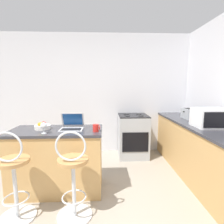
# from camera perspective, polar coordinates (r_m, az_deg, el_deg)

# --- Properties ---
(wall_back) EXTENTS (12.00, 0.06, 2.60)m
(wall_back) POSITION_cam_1_polar(r_m,az_deg,el_deg) (3.93, -6.74, 5.76)
(wall_back) COLOR silver
(wall_back) RESTS_ON ground_plane
(breakfast_bar) EXTENTS (1.26, 0.62, 0.89)m
(breakfast_bar) POSITION_cam_1_polar(r_m,az_deg,el_deg) (2.68, -17.35, -14.72)
(breakfast_bar) COLOR tan
(breakfast_bar) RESTS_ON ground_plane
(counter_right) EXTENTS (0.64, 2.92, 0.89)m
(counter_right) POSITION_cam_1_polar(r_m,az_deg,el_deg) (3.05, 28.55, -12.44)
(counter_right) COLOR tan
(counter_right) RESTS_ON ground_plane
(bar_stool_near) EXTENTS (0.40, 0.40, 1.03)m
(bar_stool_near) POSITION_cam_1_polar(r_m,az_deg,el_deg) (2.30, -29.44, -18.36)
(bar_stool_near) COLOR silver
(bar_stool_near) RESTS_ON ground_plane
(bar_stool_far) EXTENTS (0.40, 0.40, 1.03)m
(bar_stool_far) POSITION_cam_1_polar(r_m,az_deg,el_deg) (2.10, -12.56, -20.07)
(bar_stool_far) COLOR silver
(bar_stool_far) RESTS_ON ground_plane
(laptop) EXTENTS (0.31, 0.30, 0.22)m
(laptop) POSITION_cam_1_polar(r_m,az_deg,el_deg) (2.51, -12.92, -4.14)
(laptop) COLOR #B7BABF
(laptop) RESTS_ON breakfast_bar
(microwave) EXTENTS (0.44, 0.36, 0.27)m
(microwave) POSITION_cam_1_polar(r_m,az_deg,el_deg) (2.93, 29.40, -1.64)
(microwave) COLOR white
(microwave) RESTS_ON counter_right
(toaster) EXTENTS (0.19, 0.30, 0.19)m
(toaster) POSITION_cam_1_polar(r_m,az_deg,el_deg) (3.51, 23.72, -0.48)
(toaster) COLOR #9EA3A8
(toaster) RESTS_ON counter_right
(stove_range) EXTENTS (0.60, 0.61, 0.89)m
(stove_range) POSITION_cam_1_polar(r_m,az_deg,el_deg) (3.75, 6.84, -7.66)
(stove_range) COLOR #9EA3A8
(stove_range) RESTS_ON ground_plane
(fruit_bowl) EXTENTS (0.22, 0.22, 0.11)m
(fruit_bowl) POSITION_cam_1_polar(r_m,az_deg,el_deg) (2.62, -21.71, -4.38)
(fruit_bowl) COLOR silver
(fruit_bowl) RESTS_ON breakfast_bar
(mug_red) EXTENTS (0.09, 0.08, 0.10)m
(mug_red) POSITION_cam_1_polar(r_m,az_deg,el_deg) (2.32, -5.25, -5.21)
(mug_red) COLOR red
(mug_red) RESTS_ON breakfast_bar
(wine_glass_tall) EXTENTS (0.08, 0.08, 0.14)m
(wine_glass_tall) POSITION_cam_1_polar(r_m,az_deg,el_deg) (2.36, -21.43, -4.23)
(wine_glass_tall) COLOR silver
(wine_glass_tall) RESTS_ON breakfast_bar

